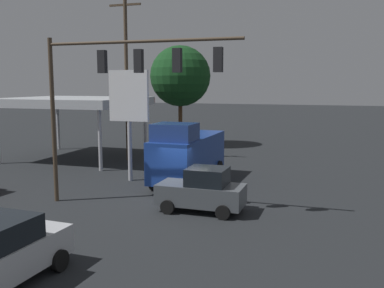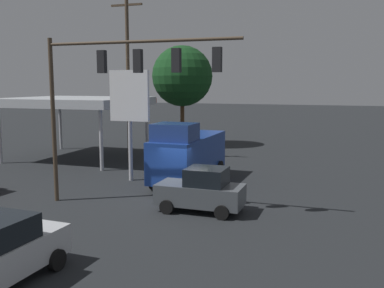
{
  "view_description": "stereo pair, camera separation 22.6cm",
  "coord_description": "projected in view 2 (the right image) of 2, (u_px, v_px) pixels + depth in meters",
  "views": [
    {
      "loc": [
        -6.66,
        18.61,
        5.59
      ],
      "look_at": [
        0.0,
        -2.0,
        2.54
      ],
      "focal_mm": 40.0,
      "sensor_mm": 36.0,
      "label": 1
    },
    {
      "loc": [
        -6.87,
        18.53,
        5.59
      ],
      "look_at": [
        0.0,
        -2.0,
        2.54
      ],
      "focal_mm": 40.0,
      "sensor_mm": 36.0,
      "label": 2
    }
  ],
  "objects": [
    {
      "name": "traffic_signal_assembly",
      "position": [
        120.0,
        77.0,
        18.76
      ],
      "size": [
        9.13,
        0.43,
        7.68
      ],
      "color": "#473828",
      "rests_on": "ground"
    },
    {
      "name": "hatchback_crossing",
      "position": [
        202.0,
        190.0,
        18.8
      ],
      "size": [
        3.83,
        2.01,
        1.97
      ],
      "rotation": [
        0.0,
        0.0,
        -0.02
      ],
      "color": "#474C51",
      "rests_on": "ground"
    },
    {
      "name": "gas_station_canopy",
      "position": [
        77.0,
        102.0,
        31.87
      ],
      "size": [
        9.35,
        8.34,
        4.58
      ],
      "color": "#B2B7BC",
      "rests_on": "ground"
    },
    {
      "name": "utility_pole",
      "position": [
        128.0,
        76.0,
        30.81
      ],
      "size": [
        2.4,
        0.26,
        11.71
      ],
      "color": "#473828",
      "rests_on": "ground"
    },
    {
      "name": "ground_plane",
      "position": [
        179.0,
        202.0,
        20.34
      ],
      "size": [
        200.0,
        200.0,
        0.0
      ],
      "primitive_type": "plane",
      "color": "black"
    },
    {
      "name": "street_tree",
      "position": [
        182.0,
        76.0,
        38.16
      ],
      "size": [
        5.41,
        5.41,
        8.99
      ],
      "color": "#4C331E",
      "rests_on": "ground"
    },
    {
      "name": "delivery_truck",
      "position": [
        188.0,
        154.0,
        23.99
      ],
      "size": [
        2.71,
        6.86,
        3.58
      ],
      "rotation": [
        0.0,
        0.0,
        1.54
      ],
      "color": "navy",
      "rests_on": "ground"
    },
    {
      "name": "price_sign",
      "position": [
        130.0,
        101.0,
        24.37
      ],
      "size": [
        2.38,
        0.27,
        6.37
      ],
      "color": "#B7B7BC",
      "rests_on": "ground"
    }
  ]
}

